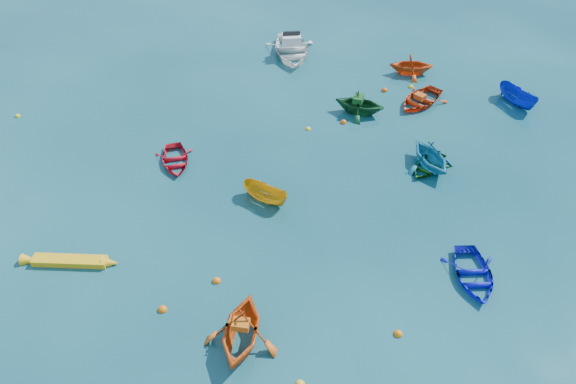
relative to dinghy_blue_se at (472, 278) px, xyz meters
name	(u,v)px	position (x,y,z in m)	size (l,w,h in m)	color
ground	(329,274)	(-5.48, 2.16, 0.00)	(160.00, 160.00, 0.00)	#093642
dinghy_blue_se	(472,278)	(0.00, 0.00, 0.00)	(2.22, 3.10, 0.64)	#0F14C0
dinghy_orange_w	(242,341)	(-9.76, 0.27, 0.00)	(2.79, 3.23, 1.70)	#D95714
sampan_yellow_mid	(266,200)	(-6.53, 7.39, 0.00)	(0.92, 2.45, 0.95)	#CE9412
dinghy_green_e	(427,168)	(1.94, 6.93, 0.00)	(1.82, 2.55, 0.53)	#135317
dinghy_cyan_se	(428,166)	(2.06, 7.03, 0.00)	(2.50, 2.90, 1.52)	teal
dinghy_green_n	(359,113)	(0.83, 12.71, 0.00)	(2.42, 2.81, 1.48)	#104722
dinghy_red_ne	(420,103)	(4.65, 12.45, 0.00)	(2.39, 3.34, 0.69)	red
sampan_blue_far	(515,104)	(9.93, 10.50, 0.00)	(1.05, 2.78, 1.08)	#0D24AC
dinghy_red_far	(176,163)	(-10.00, 11.67, 0.00)	(1.99, 2.78, 0.58)	red
dinghy_orange_far	(410,74)	(5.82, 15.71, 0.00)	(2.34, 2.72, 1.43)	#C44512
kayak_yellow	(71,263)	(-15.49, 6.40, 0.00)	(0.57, 3.83, 0.38)	gold
motorboat_white	(291,55)	(-0.44, 20.59, 0.00)	(3.36, 4.69, 1.57)	silver
tarp_orange_a	(241,324)	(-9.73, 0.31, 1.00)	(0.61, 0.46, 0.30)	#CF6215
tarp_green_b	(358,99)	(0.75, 12.77, 0.91)	(0.71, 0.53, 0.34)	#134E1A
tarp_orange_b	(420,96)	(4.57, 12.41, 0.49)	(0.61, 0.46, 0.29)	#BE4813
buoy_or_a	(163,310)	(-12.27, 2.69, 0.00)	(0.37, 0.37, 0.37)	orange
buoy_or_b	(398,334)	(-4.17, -1.40, 0.00)	(0.34, 0.34, 0.34)	orange
buoy_or_c	(217,281)	(-9.94, 3.37, 0.00)	(0.35, 0.35, 0.35)	orange
buoy_ye_c	(308,129)	(-2.51, 12.16, 0.00)	(0.29, 0.29, 0.29)	yellow
buoy_or_d	(385,91)	(3.33, 14.38, 0.00)	(0.38, 0.38, 0.38)	#D94D0B
buoy_ye_d	(18,116)	(-17.65, 18.93, 0.00)	(0.30, 0.30, 0.30)	yellow
buoy_or_e	(343,123)	(-0.41, 12.09, 0.00)	(0.36, 0.36, 0.36)	#D0540B
buoy_ye_e	(411,87)	(5.04, 14.20, 0.00)	(0.33, 0.33, 0.33)	yellow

